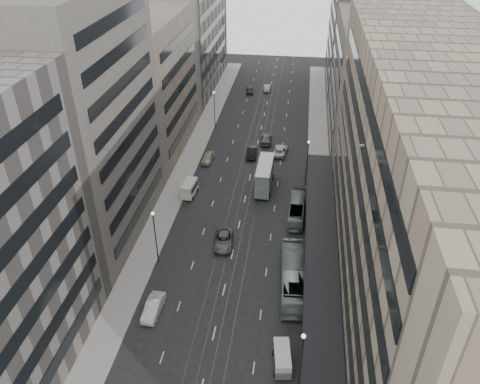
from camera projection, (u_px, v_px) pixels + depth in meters
The scene contains 26 objects.
ground at pixel (212, 340), 52.50m from camera, with size 220.00×220.00×0.00m, color black.
sidewalk_right at pixel (318, 177), 82.38m from camera, with size 4.00×125.00×0.15m, color gray.
sidewalk_left at pixel (186, 168), 85.10m from camera, with size 4.00×125.00×0.15m, color gray.
department_store at pixel (424, 205), 48.67m from camera, with size 19.20×60.00×30.00m.
building_right_mid at pixel (375, 86), 86.95m from camera, with size 15.00×28.00×24.00m, color #4B4741.
building_right_far at pixel (363, 35), 110.89m from camera, with size 15.00×32.00×28.00m, color slate.
building_left_b at pixel (75, 121), 61.61m from camera, with size 15.00×26.00×34.00m, color #4B4741.
building_left_c at pixel (142, 84), 86.55m from camera, with size 15.00×28.00×25.00m, color #766C5C.
building_left_d at pixel (183, 32), 113.27m from camera, with size 15.00×38.00×28.00m, color slate.
lamp_right_near at pixel (301, 357), 44.42m from camera, with size 0.44×0.44×8.32m.
lamp_right_far at pixel (307, 158), 77.78m from camera, with size 0.44×0.44×8.32m.
lamp_left_near at pixel (155, 232), 60.80m from camera, with size 0.44×0.44×8.32m.
lamp_left_far at pixel (214, 106), 96.66m from camera, with size 0.44×0.44×8.32m.
bus_near at pixel (293, 276), 58.73m from camera, with size 2.89×12.36×3.44m, color gray.
bus_far at pixel (297, 209), 71.89m from camera, with size 2.22×9.48×2.64m, color gray.
double_decker at pixel (265, 175), 78.22m from camera, with size 2.76×8.56×4.66m.
vw_microbus at pixel (282, 358), 49.07m from camera, with size 2.26×4.20×2.17m.
panel_van at pixel (189, 188), 76.84m from camera, with size 2.30×4.20×2.56m.
sedan_1 at pixel (153, 307), 55.61m from camera, with size 1.70×4.87×1.60m, color silver.
sedan_2 at pixel (224, 240), 66.43m from camera, with size 2.54×5.51×1.53m, color #515154.
sedan_4 at pixel (208, 158), 87.01m from camera, with size 1.84×4.58×1.56m, color #A39E87.
sedan_5 at pixel (252, 153), 88.68m from camera, with size 1.71×4.89×1.61m, color black.
sedan_6 at pixel (280, 150), 89.56m from camera, with size 2.46×5.33×1.48m, color beige.
sedan_7 at pixel (266, 139), 93.68m from camera, with size 2.16×5.31×1.54m, color #545356.
sedan_8 at pixel (250, 90), 116.98m from camera, with size 1.71×4.24×1.45m, color #28282A.
sedan_9 at pixel (267, 88), 118.41m from camera, with size 1.53×4.39×1.45m, color #B2A493.
Camera 1 is at (7.81, -34.45, 42.38)m, focal length 35.00 mm.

